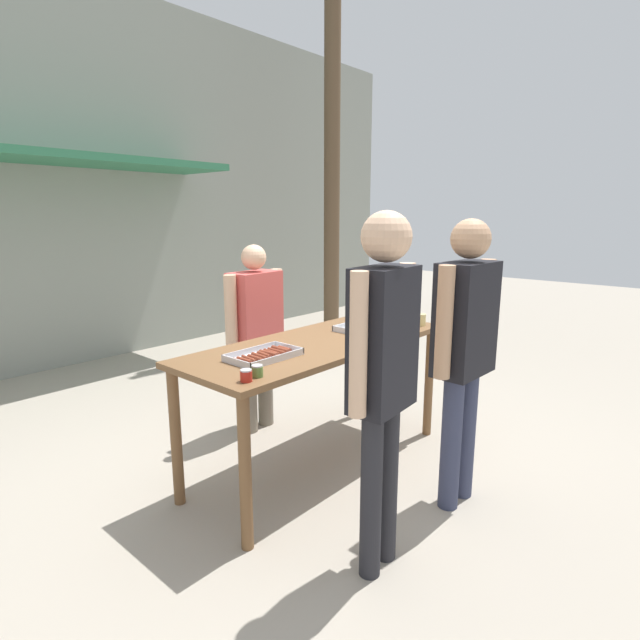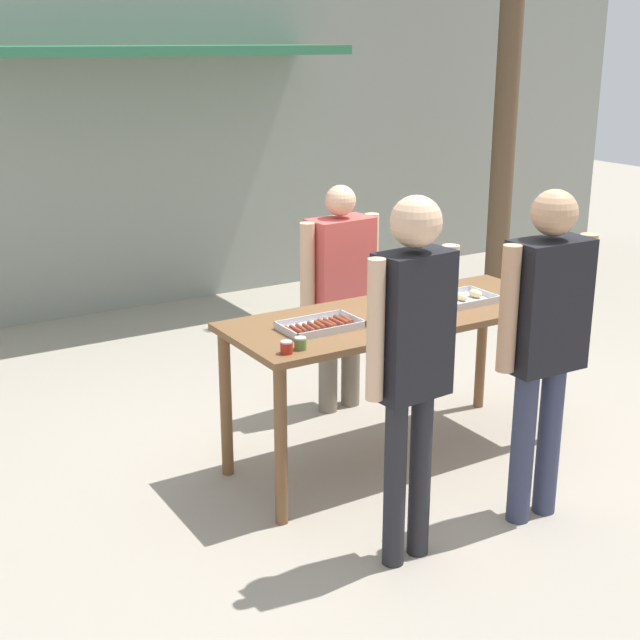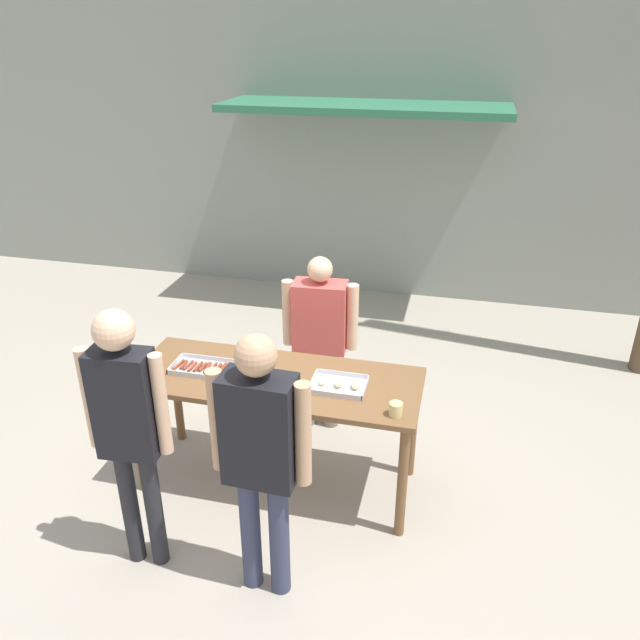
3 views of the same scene
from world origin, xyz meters
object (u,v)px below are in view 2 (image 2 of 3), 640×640
at_px(condiment_jar_ketchup, 300,343).
at_px(person_customer_holding_hotdog, 412,347).
at_px(beer_cup, 542,294).
at_px(person_customer_with_cup, 545,329).
at_px(food_tray_sausages, 321,326).
at_px(condiment_jar_mustard, 286,347).
at_px(person_server_behind_table, 340,281).
at_px(food_tray_buns, 462,299).

distance_m(condiment_jar_ketchup, person_customer_holding_hotdog, 0.73).
bearing_deg(person_customer_holding_hotdog, beer_cup, -160.53).
distance_m(person_customer_holding_hotdog, person_customer_with_cup, 0.84).
height_order(food_tray_sausages, condiment_jar_mustard, condiment_jar_mustard).
bearing_deg(person_server_behind_table, food_tray_sausages, -132.49).
bearing_deg(food_tray_sausages, condiment_jar_ketchup, -138.17).
xyz_separation_m(condiment_jar_ketchup, person_server_behind_table, (0.95, 1.10, -0.05)).
relative_size(food_tray_buns, condiment_jar_mustard, 5.82).
bearing_deg(beer_cup, condiment_jar_ketchup, 179.86).
relative_size(food_tray_buns, person_customer_with_cup, 0.22).
bearing_deg(condiment_jar_mustard, food_tray_buns, 10.73).
relative_size(condiment_jar_mustard, beer_cup, 0.71).
bearing_deg(condiment_jar_ketchup, person_customer_holding_hotdog, -73.21).
bearing_deg(condiment_jar_mustard, food_tray_sausages, 35.58).
height_order(condiment_jar_mustard, person_server_behind_table, person_server_behind_table).
distance_m(food_tray_sausages, beer_cup, 1.48).
bearing_deg(beer_cup, person_server_behind_table, 125.03).
relative_size(food_tray_sausages, condiment_jar_ketchup, 6.72).
height_order(person_customer_holding_hotdog, person_customer_with_cup, person_customer_holding_hotdog).
bearing_deg(food_tray_buns, food_tray_sausages, -179.95).
xyz_separation_m(food_tray_buns, person_customer_with_cup, (-0.26, -0.96, 0.12)).
relative_size(condiment_jar_mustard, person_customer_holding_hotdog, 0.04).
bearing_deg(person_customer_holding_hotdog, food_tray_sausages, -98.91).
xyz_separation_m(person_server_behind_table, person_customer_with_cup, (0.09, -1.81, 0.15)).
bearing_deg(food_tray_sausages, person_customer_holding_hotdog, -94.29).
xyz_separation_m(person_server_behind_table, person_customer_holding_hotdog, (-0.75, -1.79, 0.20)).
bearing_deg(food_tray_buns, person_customer_with_cup, -105.19).
height_order(person_server_behind_table, person_customer_with_cup, person_customer_with_cup).
height_order(beer_cup, person_customer_with_cup, person_customer_with_cup).
bearing_deg(food_tray_buns, condiment_jar_mustard, -169.27).
bearing_deg(food_tray_buns, condiment_jar_ketchup, -169.21).
xyz_separation_m(food_tray_sausages, condiment_jar_mustard, (-0.37, -0.26, 0.02)).
xyz_separation_m(food_tray_sausages, beer_cup, (1.45, -0.25, 0.03)).
bearing_deg(person_server_behind_table, condiment_jar_ketchup, -134.98).
distance_m(food_tray_sausages, condiment_jar_ketchup, 0.37).
bearing_deg(person_server_behind_table, food_tray_buns, -71.85).
distance_m(food_tray_sausages, person_customer_holding_hotdog, 0.95).
distance_m(food_tray_sausages, condiment_jar_mustard, 0.45).
relative_size(food_tray_sausages, food_tray_buns, 1.16).
bearing_deg(person_customer_with_cup, person_server_behind_table, -85.20).
distance_m(food_tray_sausages, food_tray_buns, 1.03).
xyz_separation_m(condiment_jar_mustard, person_customer_with_cup, (1.14, -0.69, 0.10)).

